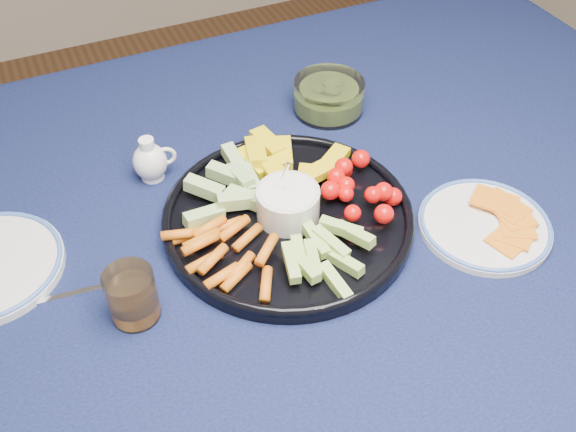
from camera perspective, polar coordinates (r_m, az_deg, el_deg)
name	(u,v)px	position (r m, az deg, el deg)	size (l,w,h in m)	color
dining_table	(272,241)	(1.08, -1.44, -2.26)	(1.67, 1.07, 0.75)	#54361C
crudite_platter	(286,213)	(0.97, -0.16, 0.25)	(0.38, 0.38, 0.12)	black
creamer_pitcher	(151,161)	(1.07, -12.11, 4.79)	(0.07, 0.06, 0.08)	white
pickle_bowl	(329,97)	(1.20, 3.63, 10.47)	(0.13, 0.13, 0.06)	white
cheese_plate	(485,223)	(1.02, 17.11, -0.63)	(0.20, 0.20, 0.02)	silver
juice_tumbler	(133,298)	(0.87, -13.64, -7.08)	(0.07, 0.07, 0.08)	white
fork_left	(95,289)	(0.94, -16.79, -6.21)	(0.15, 0.03, 0.00)	white
fork_right	(502,221)	(1.04, 18.49, -0.44)	(0.15, 0.11, 0.00)	white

